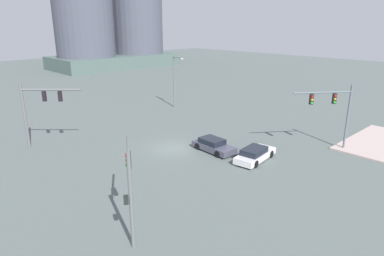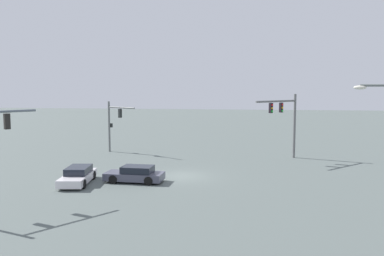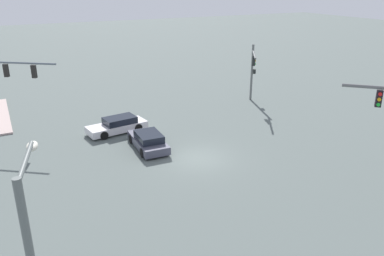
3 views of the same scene
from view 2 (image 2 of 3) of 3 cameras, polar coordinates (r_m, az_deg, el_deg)
ground_plane at (r=32.40m, az=-1.52°, el=-6.83°), size 196.92×196.92×0.00m
traffic_signal_near_corner at (r=44.53m, az=-10.98°, el=1.11°), size 2.68×3.64×5.53m
traffic_signal_cross_street at (r=40.51m, az=13.14°, el=1.67°), size 4.21×4.09×6.41m
sedan_car_approaching at (r=31.12m, az=-15.80°, el=-6.49°), size 4.84×2.37×1.21m
sedan_car_waiting_far at (r=30.69m, az=-8.02°, el=-6.50°), size 2.05×4.41×1.21m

